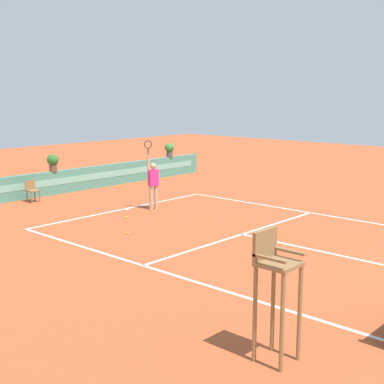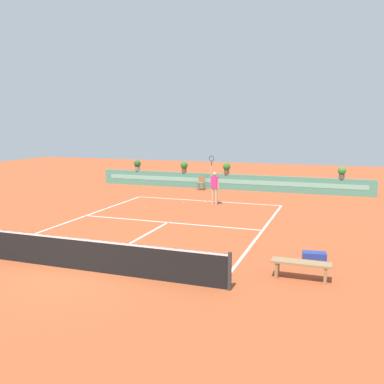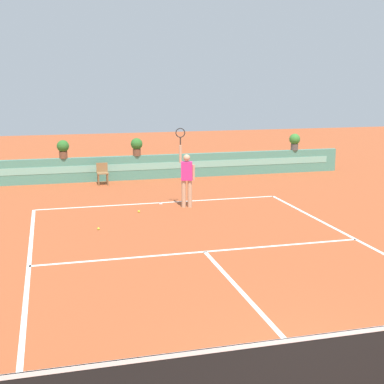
{
  "view_description": "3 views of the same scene",
  "coord_description": "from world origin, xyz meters",
  "views": [
    {
      "loc": [
        -12.91,
        -3.23,
        4.26
      ],
      "look_at": [
        0.29,
        8.72,
        1.0
      ],
      "focal_mm": 50.46,
      "sensor_mm": 36.0,
      "label": 1
    },
    {
      "loc": [
        6.93,
        -9.93,
        4.17
      ],
      "look_at": [
        0.29,
        8.72,
        1.0
      ],
      "focal_mm": 39.35,
      "sensor_mm": 36.0,
      "label": 2
    },
    {
      "loc": [
        -3.52,
        -5.81,
        4.15
      ],
      "look_at": [
        0.29,
        8.72,
        1.0
      ],
      "focal_mm": 51.17,
      "sensor_mm": 36.0,
      "label": 3
    }
  ],
  "objects": [
    {
      "name": "ground_plane",
      "position": [
        0.0,
        6.0,
        0.0
      ],
      "size": [
        60.0,
        60.0,
        0.0
      ],
      "primitive_type": "plane",
      "color": "#A84C28"
    },
    {
      "name": "court_lines",
      "position": [
        0.0,
        6.72,
        0.0
      ],
      "size": [
        8.32,
        11.94,
        0.01
      ],
      "color": "white",
      "rests_on": "ground"
    },
    {
      "name": "net",
      "position": [
        0.0,
        0.0,
        0.51
      ],
      "size": [
        8.92,
        0.1,
        1.0
      ],
      "color": "#333333",
      "rests_on": "ground"
    },
    {
      "name": "back_wall_barrier",
      "position": [
        0.0,
        16.39,
        0.5
      ],
      "size": [
        18.0,
        0.21,
        1.0
      ],
      "color": "#4C8E7A",
      "rests_on": "ground"
    },
    {
      "name": "ball_kid_chair",
      "position": [
        -1.55,
        15.66,
        0.48
      ],
      "size": [
        0.44,
        0.44,
        0.85
      ],
      "color": "olive",
      "rests_on": "ground"
    },
    {
      "name": "tennis_player",
      "position": [
        0.72,
        11.05,
        1.05
      ],
      "size": [
        0.6,
        0.31,
        2.58
      ],
      "color": "tan",
      "rests_on": "ground"
    },
    {
      "name": "tennis_ball_near_baseline",
      "position": [
        -0.91,
        10.73,
        0.03
      ],
      "size": [
        0.07,
        0.07,
        0.07
      ],
      "primitive_type": "sphere",
      "color": "#CCE033",
      "rests_on": "ground"
    },
    {
      "name": "tennis_ball_mid_court",
      "position": [
        -2.32,
        9.03,
        0.03
      ],
      "size": [
        0.07,
        0.07,
        0.07
      ],
      "primitive_type": "sphere",
      "color": "#CCE033",
      "rests_on": "ground"
    },
    {
      "name": "potted_plant_far_right",
      "position": [
        7.0,
        16.39,
        1.41
      ],
      "size": [
        0.48,
        0.48,
        0.72
      ],
      "color": "#514C47",
      "rests_on": "back_wall_barrier"
    },
    {
      "name": "potted_plant_left",
      "position": [
        -3.0,
        16.39,
        1.41
      ],
      "size": [
        0.48,
        0.48,
        0.72
      ],
      "color": "brown",
      "rests_on": "back_wall_barrier"
    },
    {
      "name": "potted_plant_centre",
      "position": [
        -0.05,
        16.39,
        1.41
      ],
      "size": [
        0.48,
        0.48,
        0.72
      ],
      "color": "brown",
      "rests_on": "back_wall_barrier"
    }
  ]
}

